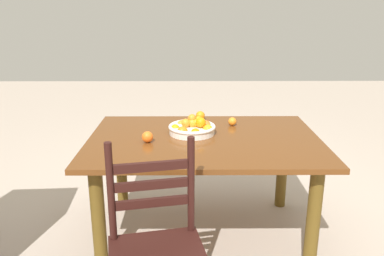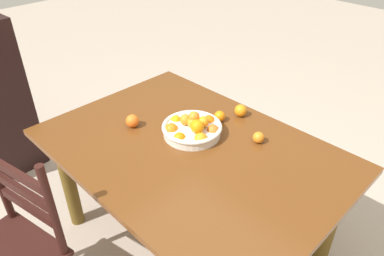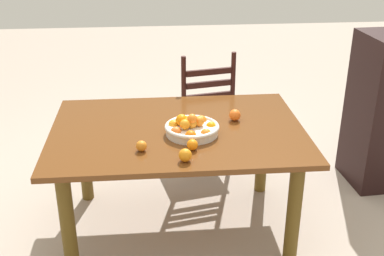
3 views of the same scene
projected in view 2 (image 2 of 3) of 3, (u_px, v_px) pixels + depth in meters
ground_plane at (191, 240)px, 2.27m from camera, size 12.00×12.00×0.00m
dining_table at (191, 164)px, 1.93m from camera, size 1.54×1.08×0.72m
chair_near_window at (10, 254)px, 1.63m from camera, size 0.53×0.53×0.97m
fruit_bowl at (193, 128)px, 1.94m from camera, size 0.32×0.32×0.13m
orange_loose_0 at (132, 121)px, 2.01m from camera, size 0.07×0.07×0.07m
orange_loose_1 at (259, 137)px, 1.89m from camera, size 0.06×0.06×0.06m
orange_loose_2 at (220, 116)px, 2.06m from camera, size 0.06×0.06×0.06m
orange_loose_3 at (241, 111)px, 2.11m from camera, size 0.07×0.07×0.07m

